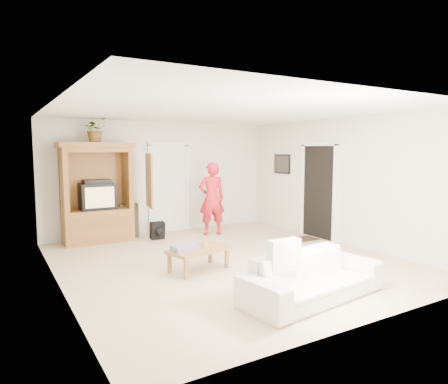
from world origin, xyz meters
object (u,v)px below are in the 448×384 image
object	(u,v)px
armoire	(98,199)
coffee_table	(199,251)
man	(212,199)
sofa	(312,276)

from	to	relation	value
armoire	coffee_table	distance (m)	3.11
man	armoire	bearing A→B (deg)	-1.07
armoire	man	size ratio (longest dim) A/B	1.26
armoire	sofa	size ratio (longest dim) A/B	1.03
man	sofa	world-z (taller)	man
sofa	coffee_table	xyz separation A→B (m)	(-0.72, 1.85, 0.02)
sofa	coffee_table	size ratio (longest dim) A/B	1.88
coffee_table	man	bearing A→B (deg)	43.25
armoire	coffee_table	world-z (taller)	armoire
man	coffee_table	distance (m)	2.82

